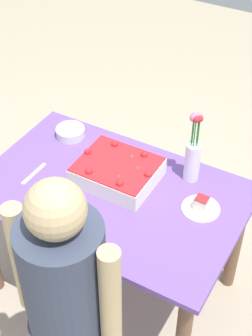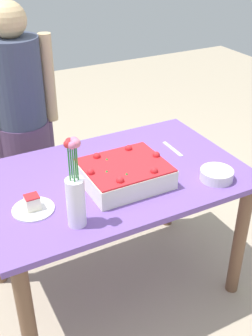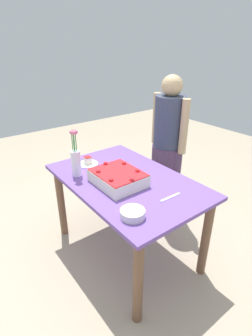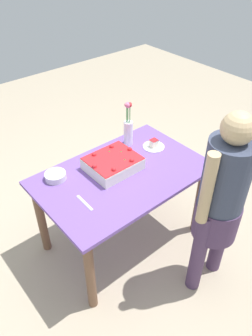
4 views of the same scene
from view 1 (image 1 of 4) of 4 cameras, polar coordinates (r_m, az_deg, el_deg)
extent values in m
plane|color=tan|center=(3.11, -1.42, -12.66)|extent=(8.00, 8.00, 0.00)
cube|color=#704DA1|center=(2.56, -1.69, -2.81)|extent=(1.31, 0.84, 0.03)
cylinder|color=brown|center=(3.27, -7.19, -0.42)|extent=(0.07, 0.07, 0.72)
cylinder|color=brown|center=(2.90, 12.07, -7.92)|extent=(0.07, 0.07, 0.72)
cube|color=white|center=(2.58, -0.98, -0.43)|extent=(0.39, 0.33, 0.09)
cube|color=red|center=(2.55, -1.00, 0.43)|extent=(0.38, 0.32, 0.01)
sphere|color=red|center=(2.48, 2.46, -0.71)|extent=(0.04, 0.04, 0.04)
sphere|color=red|center=(2.59, 2.03, 1.50)|extent=(0.04, 0.04, 0.04)
sphere|color=red|center=(2.66, -1.27, 2.67)|extent=(0.04, 0.04, 0.04)
sphere|color=red|center=(2.62, -4.28, 1.79)|extent=(0.04, 0.04, 0.04)
sphere|color=red|center=(2.50, -4.14, -0.38)|extent=(0.04, 0.04, 0.04)
sphere|color=red|center=(2.43, -0.70, -1.72)|extent=(0.04, 0.04, 0.04)
cone|color=#2D8438|center=(2.59, 0.61, 1.36)|extent=(0.02, 0.02, 0.02)
cone|color=#2D8438|center=(2.52, 1.30, 0.08)|extent=(0.02, 0.02, 0.02)
cone|color=#2D8438|center=(2.47, -0.81, -0.89)|extent=(0.02, 0.02, 0.02)
cylinder|color=white|center=(2.48, 8.28, -4.47)|extent=(0.18, 0.18, 0.01)
cube|color=white|center=(2.46, 8.35, -3.92)|extent=(0.06, 0.06, 0.06)
cube|color=red|center=(2.43, 8.43, -3.37)|extent=(0.06, 0.06, 0.01)
cube|color=silver|center=(2.68, -10.17, -0.61)|extent=(0.02, 0.18, 0.00)
cylinder|color=white|center=(2.57, 7.36, 0.69)|extent=(0.08, 0.08, 0.22)
cylinder|color=#2D8438|center=(2.45, 8.04, 3.91)|extent=(0.01, 0.01, 0.16)
sphere|color=red|center=(2.40, 8.22, 5.43)|extent=(0.03, 0.03, 0.03)
cylinder|color=#2D8438|center=(2.46, 7.96, 4.19)|extent=(0.01, 0.01, 0.16)
sphere|color=#D36793|center=(2.42, 8.13, 5.70)|extent=(0.03, 0.03, 0.03)
cylinder|color=#2D8438|center=(2.46, 7.47, 4.21)|extent=(0.01, 0.01, 0.16)
sphere|color=pink|center=(2.41, 7.63, 5.72)|extent=(0.04, 0.04, 0.04)
cylinder|color=#2D8438|center=(2.45, 7.37, 4.02)|extent=(0.01, 0.01, 0.16)
sphere|color=#D3648C|center=(2.40, 7.53, 5.54)|extent=(0.04, 0.04, 0.04)
cylinder|color=#2D8438|center=(2.44, 7.63, 3.84)|extent=(0.01, 0.01, 0.16)
sphere|color=red|center=(2.39, 7.79, 5.36)|extent=(0.03, 0.03, 0.03)
cylinder|color=silver|center=(2.89, -6.18, 3.96)|extent=(0.16, 0.16, 0.05)
cylinder|color=#383F55|center=(1.84, -6.87, -12.21)|extent=(0.30, 0.30, 0.52)
sphere|color=tan|center=(1.58, -7.86, -4.57)|extent=(0.20, 0.20, 0.20)
cylinder|color=tan|center=(1.78, -1.73, -14.69)|extent=(0.08, 0.08, 0.52)
cylinder|color=tan|center=(1.93, -11.52, -9.84)|extent=(0.08, 0.08, 0.52)
camera|label=2|loc=(3.25, 28.14, 25.05)|focal=45.00mm
camera|label=3|loc=(3.73, -14.26, 28.41)|focal=28.00mm
camera|label=4|loc=(2.24, -63.11, 16.06)|focal=35.00mm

